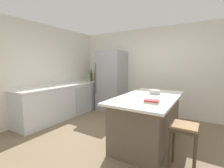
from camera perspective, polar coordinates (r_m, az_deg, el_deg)
The scene contains 14 objects.
ground_plane at distance 3.21m, azimuth 1.09°, elevation -20.88°, with size 7.20×7.20×0.00m, color #7A664C.
wall_rear at distance 4.91m, azimuth 14.61°, elevation 4.50°, with size 6.00×0.10×2.60m, color silver.
wall_left at distance 4.59m, azimuth -26.32°, elevation 3.83°, with size 0.10×6.00×2.60m, color silver.
counter_run_left at distance 4.80m, azimuth -16.59°, elevation -5.70°, with size 0.68×2.90×0.93m.
kitchen_island at distance 3.17m, azimuth 13.16°, elevation -12.35°, with size 1.01×1.90×0.90m.
refrigerator at distance 5.04m, azimuth -0.10°, elevation 0.97°, with size 0.81×0.78×1.93m.
bar_stool at distance 2.46m, azimuth 25.04°, elevation -16.19°, with size 0.36×0.36×0.69m.
sink_faucet at distance 4.53m, azimuth -20.41°, elevation 1.34°, with size 0.15×0.05×0.30m.
olive_oil_bottle at distance 5.65m, azimuth -6.36°, elevation 2.64°, with size 0.06×0.06×0.36m.
wine_bottle at distance 5.63m, azimuth -7.64°, elevation 2.80°, with size 0.07×0.07×0.40m.
vinegar_bottle at distance 5.52m, azimuth -7.73°, elevation 2.19°, with size 0.05×0.05×0.29m.
gin_bottle at distance 5.44m, azimuth -8.45°, elevation 2.36°, with size 0.08×0.08×0.34m.
cookbook_stack at distance 2.52m, azimuth 14.38°, elevation -6.28°, with size 0.23×0.17×0.05m.
mixing_bowl at distance 3.30m, azimuth 15.44°, elevation -2.86°, with size 0.21×0.21×0.09m.
Camera 1 is at (1.43, -2.44, 1.50)m, focal length 24.78 mm.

